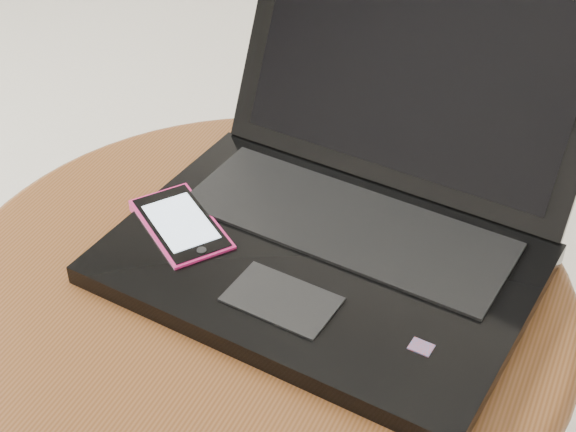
% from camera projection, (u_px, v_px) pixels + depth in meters
% --- Properties ---
extents(table, '(0.61, 0.61, 0.49)m').
position_uv_depth(table, '(259.00, 356.00, 0.90)').
color(table, '#52270E').
rests_on(table, ground).
extents(laptop, '(0.43, 0.42, 0.24)m').
position_uv_depth(laptop, '(348.00, 205.00, 0.86)').
color(laptop, black).
rests_on(laptop, table).
extents(phone_black, '(0.13, 0.12, 0.01)m').
position_uv_depth(phone_black, '(195.00, 236.00, 0.88)').
color(phone_black, black).
rests_on(phone_black, table).
extents(phone_pink, '(0.13, 0.12, 0.01)m').
position_uv_depth(phone_pink, '(181.00, 227.00, 0.87)').
color(phone_pink, '#D6206C').
rests_on(phone_pink, phone_black).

